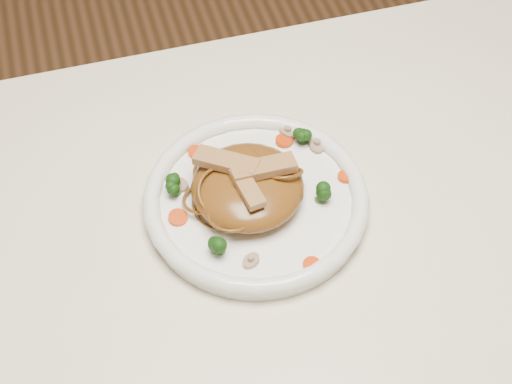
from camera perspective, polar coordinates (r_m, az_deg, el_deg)
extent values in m
cube|color=beige|center=(0.87, 2.74, -6.58)|extent=(1.20, 0.80, 0.04)
cylinder|color=brown|center=(1.53, 17.78, 1.49)|extent=(0.06, 0.06, 0.71)
cylinder|color=white|center=(0.90, 0.00, -0.87)|extent=(0.28, 0.28, 0.02)
ellipsoid|color=brown|center=(0.88, -0.63, 0.40)|extent=(0.16, 0.16, 0.04)
cube|color=tan|center=(0.86, 0.55, 1.80)|extent=(0.08, 0.03, 0.01)
cube|color=tan|center=(0.87, -2.21, 2.26)|extent=(0.07, 0.06, 0.01)
cube|color=tan|center=(0.85, -0.69, 0.40)|extent=(0.03, 0.06, 0.01)
cylinder|color=#ED4208|center=(0.95, 2.11, 3.83)|extent=(0.03, 0.03, 0.00)
cylinder|color=#ED4208|center=(0.88, -5.81, -1.90)|extent=(0.03, 0.03, 0.00)
cylinder|color=#ED4208|center=(0.92, 6.65, 1.15)|extent=(0.02, 0.02, 0.00)
cylinder|color=#ED4208|center=(0.94, -4.48, 2.96)|extent=(0.02, 0.02, 0.00)
cylinder|color=#ED4208|center=(0.84, 4.15, -5.37)|extent=(0.02, 0.02, 0.00)
cylinder|color=gray|center=(0.84, -0.37, -5.13)|extent=(0.03, 0.03, 0.01)
cylinder|color=gray|center=(0.95, 4.55, 3.53)|extent=(0.03, 0.03, 0.01)
cylinder|color=gray|center=(0.91, -5.84, 0.53)|extent=(0.04, 0.04, 0.01)
cylinder|color=gray|center=(0.96, 2.37, 4.50)|extent=(0.03, 0.03, 0.01)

